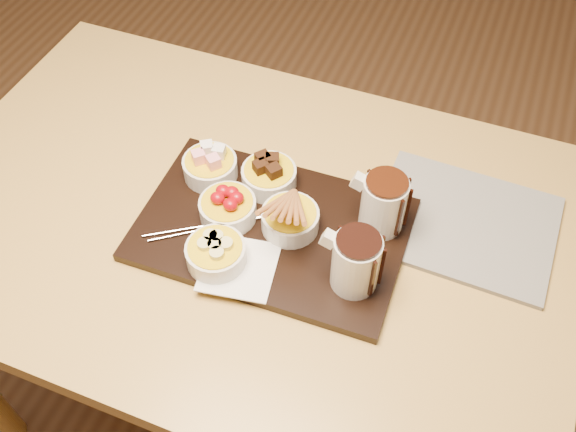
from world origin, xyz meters
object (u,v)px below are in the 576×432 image
(serving_board, at_px, (272,229))
(newspaper, at_px, (464,223))
(bowl_strawberries, at_px, (228,209))
(pitcher_dark_chocolate, at_px, (356,263))
(pitcher_milk_chocolate, at_px, (383,204))
(dining_table, at_px, (245,246))

(serving_board, distance_m, newspaper, 0.34)
(bowl_strawberries, xyz_separation_m, pitcher_dark_chocolate, (0.25, -0.05, 0.03))
(bowl_strawberries, height_order, pitcher_milk_chocolate, pitcher_milk_chocolate)
(dining_table, bearing_deg, pitcher_dark_chocolate, -18.15)
(bowl_strawberries, relative_size, pitcher_milk_chocolate, 0.95)
(pitcher_milk_chocolate, relative_size, newspaper, 0.34)
(newspaper, bearing_deg, dining_table, -160.80)
(serving_board, bearing_deg, dining_table, 162.04)
(pitcher_dark_chocolate, bearing_deg, serving_board, 160.02)
(bowl_strawberries, bearing_deg, newspaper, 20.57)
(dining_table, height_order, serving_board, serving_board)
(pitcher_milk_chocolate, bearing_deg, pitcher_dark_chocolate, -94.40)
(pitcher_dark_chocolate, height_order, pitcher_milk_chocolate, same)
(pitcher_milk_chocolate, distance_m, newspaper, 0.17)
(pitcher_milk_chocolate, bearing_deg, serving_board, -158.20)
(serving_board, bearing_deg, pitcher_milk_chocolate, 21.80)
(serving_board, relative_size, pitcher_dark_chocolate, 4.38)
(bowl_strawberries, distance_m, pitcher_dark_chocolate, 0.25)
(serving_board, relative_size, newspaper, 1.47)
(serving_board, xyz_separation_m, pitcher_milk_chocolate, (0.17, 0.07, 0.06))
(pitcher_milk_chocolate, bearing_deg, bowl_strawberries, -163.61)
(pitcher_dark_chocolate, distance_m, newspaper, 0.25)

